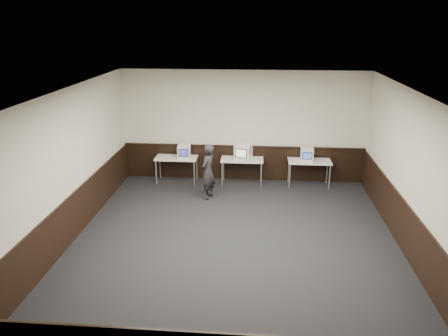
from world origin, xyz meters
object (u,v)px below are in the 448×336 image
object	(u,v)px
emac_center	(243,152)
emac_left	(184,152)
desk_left	(176,160)
person	(208,172)
desk_center	(242,161)
desk_right	(309,163)
emac_right	(307,154)

from	to	relation	value
emac_center	emac_left	bearing A→B (deg)	-166.88
desk_left	person	xyz separation A→B (m)	(1.05, -1.14, 0.06)
desk_left	emac_left	world-z (taller)	emac_left
emac_left	emac_center	xyz separation A→B (m)	(1.69, -0.01, 0.04)
emac_left	person	size ratio (longest dim) A/B	0.28
desk_center	emac_center	bearing A→B (deg)	-48.44
emac_center	person	distance (m)	1.43
emac_center	person	bearing A→B (deg)	-115.13
desk_center	emac_left	xyz separation A→B (m)	(-1.66, -0.03, 0.25)
desk_right	emac_center	bearing A→B (deg)	-178.89
desk_left	desk_center	world-z (taller)	same
desk_center	person	xyz separation A→B (m)	(-0.85, -1.14, 0.06)
desk_left	desk_right	distance (m)	3.80
desk_left	emac_right	world-z (taller)	emac_right
desk_left	person	world-z (taller)	person
desk_center	emac_right	world-z (taller)	emac_right
desk_center	emac_center	size ratio (longest dim) A/B	2.17
desk_left	emac_left	bearing A→B (deg)	-6.28
desk_right	emac_right	xyz separation A→B (m)	(-0.09, -0.00, 0.25)
desk_left	emac_center	world-z (taller)	emac_center
emac_left	emac_center	distance (m)	1.69
emac_left	person	world-z (taller)	person
desk_center	emac_right	size ratio (longest dim) A/B	2.97
desk_left	emac_left	size ratio (longest dim) A/B	2.86
desk_center	person	world-z (taller)	person
desk_right	desk_left	bearing A→B (deg)	180.00
emac_center	person	size ratio (longest dim) A/B	0.37
desk_right	emac_right	size ratio (longest dim) A/B	2.97
desk_center	emac_center	distance (m)	0.30
desk_right	emac_center	distance (m)	1.89
emac_center	person	world-z (taller)	person
desk_left	emac_right	xyz separation A→B (m)	(3.71, -0.00, 0.25)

